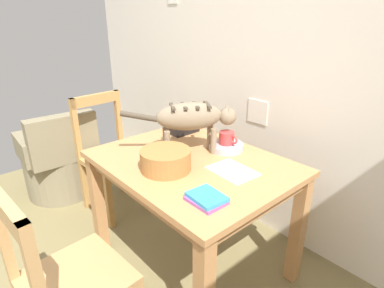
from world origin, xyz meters
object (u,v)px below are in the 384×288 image
at_px(saucer_bowl, 226,146).
at_px(book_stack, 207,198).
at_px(wooden_chair_near, 111,156).
at_px(toaster, 183,121).
at_px(wooden_chair_far, 66,282).
at_px(coffee_mug, 227,138).
at_px(wicker_armchair, 61,165).
at_px(wicker_basket, 166,160).
at_px(magazine, 233,171).
at_px(cat, 193,118).
at_px(dining_table, 192,175).

bearing_deg(saucer_bowl, book_stack, -55.41).
relative_size(book_stack, wooden_chair_near, 0.18).
distance_m(toaster, wooden_chair_near, 0.73).
relative_size(toaster, wooden_chair_far, 0.21).
height_order(saucer_bowl, book_stack, saucer_bowl).
relative_size(coffee_mug, wicker_armchair, 0.17).
bearing_deg(wicker_armchair, wicker_basket, -83.19).
xyz_separation_m(toaster, wicker_armchair, (-1.06, -0.54, -0.56)).
distance_m(saucer_bowl, toaster, 0.41).
height_order(coffee_mug, magazine, coffee_mug).
distance_m(cat, wooden_chair_far, 1.04).
height_order(saucer_bowl, coffee_mug, coffee_mug).
bearing_deg(wicker_armchair, cat, -72.24).
relative_size(magazine, wicker_armchair, 0.32).
height_order(coffee_mug, toaster, toaster).
relative_size(book_stack, toaster, 0.86).
relative_size(dining_table, book_stack, 6.44).
xyz_separation_m(toaster, wooden_chair_near, (-0.55, -0.30, -0.37)).
xyz_separation_m(cat, saucer_bowl, (0.11, 0.18, -0.20)).
xyz_separation_m(cat, coffee_mug, (0.11, 0.18, -0.14)).
distance_m(dining_table, book_stack, 0.45).
bearing_deg(wicker_armchair, dining_table, -76.14).
distance_m(dining_table, wicker_basket, 0.24).
bearing_deg(wicker_basket, magazine, 44.65).
bearing_deg(wicker_basket, book_stack, -8.53).
bearing_deg(wooden_chair_far, wicker_armchair, 157.72).
xyz_separation_m(book_stack, wooden_chair_far, (-0.26, -0.57, -0.30)).
bearing_deg(cat, magazine, 28.84).
height_order(book_stack, wooden_chair_far, wooden_chair_far).
height_order(coffee_mug, wooden_chair_far, wooden_chair_far).
bearing_deg(wooden_chair_near, toaster, 114.16).
relative_size(saucer_bowl, wicker_basket, 0.79).
height_order(saucer_bowl, wooden_chair_far, wooden_chair_far).
xyz_separation_m(saucer_bowl, coffee_mug, (0.00, 0.00, 0.06)).
xyz_separation_m(saucer_bowl, wooden_chair_near, (-0.96, -0.30, -0.30)).
height_order(saucer_bowl, toaster, toaster).
xyz_separation_m(toaster, wooden_chair_far, (0.48, -1.06, -0.37)).
distance_m(dining_table, wooden_chair_near, 0.95).
height_order(book_stack, wooden_chair_near, wooden_chair_near).
height_order(coffee_mug, wicker_armchair, coffee_mug).
height_order(cat, coffee_mug, cat).
xyz_separation_m(saucer_bowl, wicker_basket, (-0.03, -0.44, 0.04)).
xyz_separation_m(dining_table, saucer_bowl, (0.02, 0.26, 0.12)).
bearing_deg(wicker_armchair, saucer_bowl, -66.84).
relative_size(book_stack, wicker_armchair, 0.22).
distance_m(saucer_bowl, wicker_basket, 0.45).
bearing_deg(toaster, wicker_basket, -49.43).
bearing_deg(magazine, wooden_chair_far, -95.45).
relative_size(magazine, book_stack, 1.44).
bearing_deg(saucer_bowl, toaster, -179.14).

